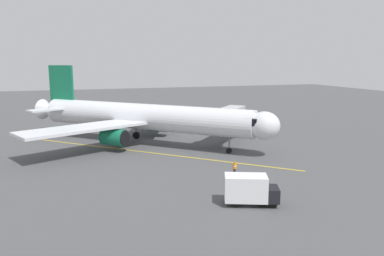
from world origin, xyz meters
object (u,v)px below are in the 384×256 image
object	(u,v)px
jet_bridge	(226,119)
belt_loader_portside	(208,127)
box_truck_near_nose	(250,189)
ground_crew_marshaller	(235,169)
airplane	(141,117)

from	to	relation	value
jet_bridge	belt_loader_portside	distance (m)	11.07
jet_bridge	box_truck_near_nose	xyz separation A→B (m)	(7.65, 23.08, -2.38)
jet_bridge	ground_crew_marshaller	world-z (taller)	jet_bridge
jet_bridge	ground_crew_marshaller	distance (m)	16.57
jet_bridge	box_truck_near_nose	bearing A→B (deg)	71.67
box_truck_near_nose	ground_crew_marshaller	bearing A→B (deg)	-105.10
box_truck_near_nose	jet_bridge	bearing A→B (deg)	-108.33
box_truck_near_nose	belt_loader_portside	bearing A→B (deg)	-104.84
airplane	ground_crew_marshaller	distance (m)	20.46
airplane	belt_loader_portside	distance (m)	15.12
airplane	belt_loader_portside	world-z (taller)	airplane
jet_bridge	belt_loader_portside	size ratio (longest dim) A/B	2.05
ground_crew_marshaller	belt_loader_portside	xyz separation A→B (m)	(-6.83, -25.91, -0.17)
box_truck_near_nose	belt_loader_portside	world-z (taller)	box_truck_near_nose
airplane	ground_crew_marshaller	xyz separation A→B (m)	(-6.32, 19.21, -3.12)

